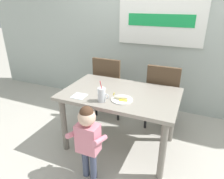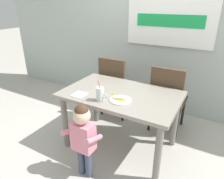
% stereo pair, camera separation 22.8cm
% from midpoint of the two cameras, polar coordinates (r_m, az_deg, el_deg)
% --- Properties ---
extents(ground_plane, '(24.00, 24.00, 0.00)m').
position_cam_midpoint_polar(ground_plane, '(2.74, 4.68, -15.21)').
color(ground_plane, '#B7B2A8').
extents(back_wall, '(6.40, 0.17, 2.90)m').
position_cam_midpoint_polar(back_wall, '(3.34, 15.35, 18.35)').
color(back_wall, '#ADB7B2').
rests_on(back_wall, ground).
extents(dining_table, '(1.33, 0.84, 0.74)m').
position_cam_midpoint_polar(dining_table, '(2.39, 5.18, -3.33)').
color(dining_table, gray).
rests_on(dining_table, ground).
extents(dining_chair_left, '(0.44, 0.45, 0.96)m').
position_cam_midpoint_polar(dining_chair_left, '(3.12, 3.02, 1.58)').
color(dining_chair_left, '#4C3826').
rests_on(dining_chair_left, ground).
extents(dining_chair_right, '(0.44, 0.45, 0.96)m').
position_cam_midpoint_polar(dining_chair_right, '(2.85, 17.56, -1.82)').
color(dining_chair_right, '#4C3826').
rests_on(dining_chair_right, ground).
extents(toddler_standing, '(0.33, 0.24, 0.84)m').
position_cam_midpoint_polar(toddler_standing, '(2.03, -4.95, -12.27)').
color(toddler_standing, '#3F4760').
rests_on(toddler_standing, ground).
extents(milk_cup, '(0.13, 0.09, 0.25)m').
position_cam_midpoint_polar(milk_cup, '(2.13, -0.31, -1.60)').
color(milk_cup, silver).
rests_on(milk_cup, dining_table).
extents(snack_plate, '(0.23, 0.23, 0.01)m').
position_cam_midpoint_polar(snack_plate, '(2.16, 5.41, -3.07)').
color(snack_plate, white).
rests_on(snack_plate, dining_table).
extents(peeled_banana, '(0.18, 0.12, 0.07)m').
position_cam_midpoint_polar(peeled_banana, '(2.16, 5.18, -2.41)').
color(peeled_banana, '#F4EAC6').
rests_on(peeled_banana, snack_plate).
extents(paper_napkin, '(0.15, 0.15, 0.00)m').
position_cam_midpoint_polar(paper_napkin, '(2.31, -6.36, -1.46)').
color(paper_napkin, silver).
rests_on(paper_napkin, dining_table).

